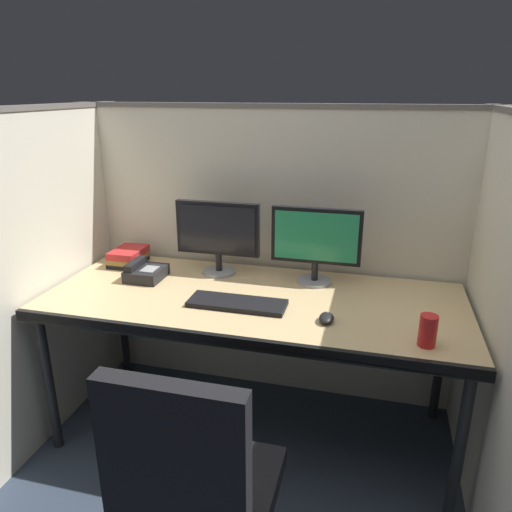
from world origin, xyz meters
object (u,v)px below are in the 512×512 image
Objects in this scene: monitor_left at (218,233)px; monitor_right at (316,241)px; soda_can at (428,331)px; keyboard_main at (237,303)px; desk_phone at (145,272)px; book_stack at (128,257)px; computer_mouse at (326,318)px; desk at (253,307)px.

monitor_left is 0.50m from monitor_right.
monitor_left is 1.12m from soda_can.
keyboard_main is at bearing -129.71° from monitor_right.
book_stack is (-0.18, 0.17, 0.01)m from desk_phone.
monitor_left reaches higher than soda_can.
monitor_right is at bearing 104.46° from computer_mouse.
monitor_right is at bearing -0.87° from monitor_left.
desk_phone is at bearing -169.26° from monitor_right.
soda_can is at bearing -14.92° from computer_mouse.
book_stack is (-0.52, 0.01, -0.17)m from monitor_left.
desk is at bearing 66.11° from keyboard_main.
monitor_left is 2.26× the size of desk_phone.
monitor_left is 0.54m from book_stack.
soda_can is at bearing -15.06° from desk_phone.
keyboard_main is (-0.29, -0.35, -0.20)m from monitor_right.
keyboard_main is at bearing 168.38° from soda_can.
monitor_right is 0.72m from soda_can.
computer_mouse is 0.79× the size of soda_can.
soda_can is (1.31, -0.35, 0.03)m from desk_phone.
desk_phone is at bearing -153.64° from monitor_left.
desk is 4.42× the size of monitor_right.
monitor_right is at bearing 45.49° from desk.
computer_mouse reaches higher than desk.
desk_phone is (-0.58, 0.09, 0.08)m from desk.
monitor_left reaches higher than desk_phone.
monitor_left reaches higher than book_stack.
book_stack is at bearing 160.78° from desk.
computer_mouse is 1.19m from book_stack.
monitor_right is at bearing 133.60° from soda_can.
desk_phone reaches higher than keyboard_main.
soda_can is (0.98, -0.52, -0.15)m from monitor_left.
monitor_left is 0.41m from desk_phone.
desk_phone is 1.36m from soda_can.
desk is 4.42× the size of monitor_left.
computer_mouse is (0.11, -0.41, -0.20)m from monitor_right.
monitor_right is 0.47m from computer_mouse.
book_stack is at bearing 153.11° from keyboard_main.
monitor_left is 0.46m from keyboard_main.
monitor_left is 1.00× the size of keyboard_main.
book_stack reaches higher than computer_mouse.
monitor_right reaches higher than desk_phone.
monitor_left is (-0.25, 0.26, 0.27)m from desk.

